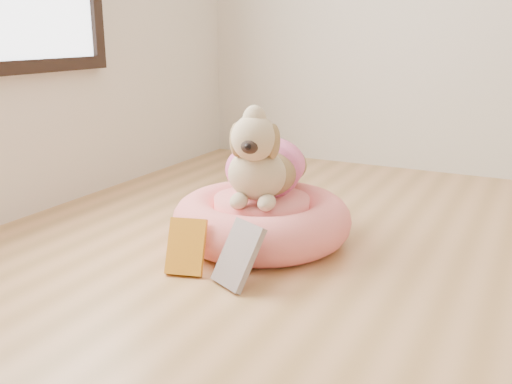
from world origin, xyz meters
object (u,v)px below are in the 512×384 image
at_px(pet_bed, 262,220).
at_px(dog, 263,149).
at_px(book_white, 238,255).
at_px(book_yellow, 186,247).

distance_m(pet_bed, dog, 0.29).
height_order(pet_bed, book_white, book_white).
xyz_separation_m(pet_bed, dog, (-0.00, 0.01, 0.29)).
xyz_separation_m(dog, book_yellow, (-0.10, -0.41, -0.28)).
relative_size(pet_bed, dog, 1.36).
bearing_deg(pet_bed, dog, 90.92).
relative_size(dog, book_yellow, 2.65).
bearing_deg(pet_bed, book_white, -74.03).
xyz_separation_m(book_yellow, book_white, (0.21, -0.00, 0.01)).
bearing_deg(dog, book_white, -88.69).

